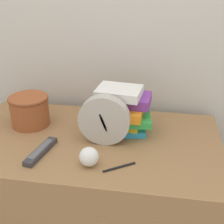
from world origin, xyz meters
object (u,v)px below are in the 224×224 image
desk_clock (104,120)px  pen (119,167)px  book_stack (120,110)px  tv_remote (41,151)px  basket (29,110)px  crumpled_paper_ball (89,157)px

desk_clock → pen: 0.20m
book_stack → tv_remote: (-0.27, -0.23, -0.08)m
tv_remote → pen: 0.31m
basket → tv_remote: basket is taller
book_stack → crumpled_paper_ball: (-0.07, -0.27, -0.06)m
basket → pen: size_ratio=1.60×
desk_clock → basket: 0.37m
basket → tv_remote: size_ratio=0.90×
book_stack → pen: book_stack is taller
tv_remote → pen: (0.31, -0.04, -0.01)m
desk_clock → book_stack: bearing=67.9°
crumpled_paper_ball → pen: crumpled_paper_ball is taller
desk_clock → crumpled_paper_ball: bearing=-99.1°
pen → basket: bearing=149.0°
basket → crumpled_paper_ball: 0.42m
tv_remote → crumpled_paper_ball: bearing=-11.9°
book_stack → tv_remote: size_ratio=1.32×
tv_remote → desk_clock: bearing=27.7°
basket → pen: (0.44, -0.26, -0.07)m
tv_remote → crumpled_paper_ball: size_ratio=2.77×
desk_clock → tv_remote: (-0.22, -0.12, -0.09)m
basket → pen: basket is taller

